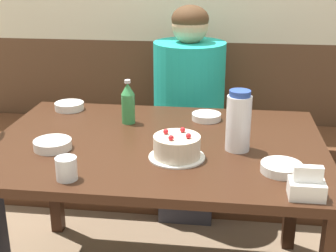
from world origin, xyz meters
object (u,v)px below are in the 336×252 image
object	(u,v)px
soju_bottle	(128,103)
bowl_side_dish	(53,144)
water_pitcher	(239,121)
bowl_soup_white	(281,168)
bench_seat	(178,167)
bowl_sauce_shallow	(206,117)
napkin_holder	(307,186)
bowl_rice_small	(69,106)
birthday_cake	(177,147)
glass_water_tall	(66,169)
person_teal_shirt	(189,115)

from	to	relation	value
soju_bottle	bowl_side_dish	distance (m)	0.41
water_pitcher	soju_bottle	distance (m)	0.54
bowl_soup_white	bench_seat	bearing A→B (deg)	113.97
water_pitcher	bowl_sauce_shallow	world-z (taller)	water_pitcher
bowl_sauce_shallow	napkin_holder	bearing A→B (deg)	-63.70
bowl_rice_small	bowl_sauce_shallow	xyz separation A→B (m)	(0.67, -0.07, -0.00)
bench_seat	birthday_cake	bearing A→B (deg)	-84.29
birthday_cake	bowl_side_dish	distance (m)	0.49
water_pitcher	glass_water_tall	distance (m)	0.66
bowl_sauce_shallow	bowl_soup_white	bearing A→B (deg)	-61.28
bowl_side_dish	soju_bottle	bearing A→B (deg)	55.64
bench_seat	napkin_holder	bearing A→B (deg)	-66.79
glass_water_tall	water_pitcher	bearing A→B (deg)	30.42
napkin_holder	person_teal_shirt	size ratio (longest dim) A/B	0.09
water_pitcher	bowl_side_dish	world-z (taller)	water_pitcher
bowl_sauce_shallow	bench_seat	bearing A→B (deg)	109.00
soju_bottle	person_teal_shirt	size ratio (longest dim) A/B	0.17
bench_seat	soju_bottle	world-z (taller)	soju_bottle
soju_bottle	napkin_holder	bearing A→B (deg)	-41.53
bowl_rice_small	person_teal_shirt	size ratio (longest dim) A/B	0.12
bowl_sauce_shallow	glass_water_tall	world-z (taller)	glass_water_tall
bowl_rice_small	glass_water_tall	size ratio (longest dim) A/B	1.78
water_pitcher	bowl_sauce_shallow	distance (m)	0.38
bowl_soup_white	glass_water_tall	world-z (taller)	glass_water_tall
bowl_soup_white	bowl_sauce_shallow	distance (m)	0.59
bench_seat	napkin_holder	size ratio (longest dim) A/B	22.84
soju_bottle	person_teal_shirt	distance (m)	0.61
soju_bottle	water_pitcher	bearing A→B (deg)	-27.48
napkin_holder	bowl_sauce_shallow	xyz separation A→B (m)	(-0.34, 0.69, -0.02)
glass_water_tall	person_teal_shirt	size ratio (longest dim) A/B	0.07
soju_bottle	bowl_soup_white	size ratio (longest dim) A/B	1.38
birthday_cake	soju_bottle	bearing A→B (deg)	125.68
bench_seat	person_teal_shirt	world-z (taller)	person_teal_shirt
bowl_sauce_shallow	bowl_side_dish	bearing A→B (deg)	-143.71
birthday_cake	person_teal_shirt	size ratio (longest dim) A/B	0.18
bench_seat	soju_bottle	xyz separation A→B (m)	(-0.16, -0.62, 0.59)
bench_seat	glass_water_tall	size ratio (longest dim) A/B	32.02
water_pitcher	glass_water_tall	xyz separation A→B (m)	(-0.57, -0.33, -0.08)
bowl_sauce_shallow	person_teal_shirt	world-z (taller)	person_teal_shirt
bowl_side_dish	bowl_sauce_shallow	distance (m)	0.71
bowl_soup_white	bowl_side_dish	xyz separation A→B (m)	(-0.86, 0.10, 0.00)
water_pitcher	bowl_rice_small	size ratio (longest dim) A/B	1.69
person_teal_shirt	water_pitcher	bearing A→B (deg)	18.14
birthday_cake	bowl_side_dish	size ratio (longest dim) A/B	1.44
bench_seat	glass_water_tall	bearing A→B (deg)	-101.56
glass_water_tall	bowl_side_dish	bearing A→B (deg)	119.77
birthday_cake	glass_water_tall	bearing A→B (deg)	-146.92
birthday_cake	bowl_rice_small	distance (m)	0.78
bench_seat	bowl_rice_small	world-z (taller)	bowl_rice_small
birthday_cake	bowl_sauce_shallow	bearing A→B (deg)	78.97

